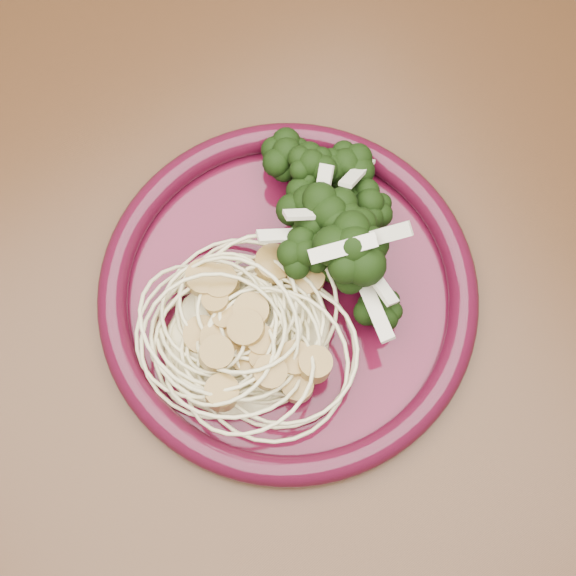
# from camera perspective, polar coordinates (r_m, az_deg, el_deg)

# --- Properties ---
(dining_table) EXTENTS (1.20, 0.80, 0.75)m
(dining_table) POSITION_cam_1_polar(r_m,az_deg,el_deg) (0.64, 12.37, -3.65)
(dining_table) COLOR #472814
(dining_table) RESTS_ON ground
(dinner_plate) EXTENTS (0.32, 0.32, 0.02)m
(dinner_plate) POSITION_cam_1_polar(r_m,az_deg,el_deg) (0.52, 0.00, -0.38)
(dinner_plate) COLOR #440A1C
(dinner_plate) RESTS_ON dining_table
(spaghetti_pile) EXTENTS (0.14, 0.13, 0.03)m
(spaghetti_pile) POSITION_cam_1_polar(r_m,az_deg,el_deg) (0.51, -2.93, -3.40)
(spaghetti_pile) COLOR beige
(spaghetti_pile) RESTS_ON dinner_plate
(scallop_cluster) EXTENTS (0.15, 0.15, 0.04)m
(scallop_cluster) POSITION_cam_1_polar(r_m,az_deg,el_deg) (0.48, -3.11, -2.39)
(scallop_cluster) COLOR #AA8642
(scallop_cluster) RESTS_ON spaghetti_pile
(broccoli_pile) EXTENTS (0.12, 0.16, 0.05)m
(broccoli_pile) POSITION_cam_1_polar(r_m,az_deg,el_deg) (0.52, 3.50, 4.28)
(broccoli_pile) COLOR black
(broccoli_pile) RESTS_ON dinner_plate
(onion_garnish) EXTENTS (0.08, 0.10, 0.05)m
(onion_garnish) POSITION_cam_1_polar(r_m,az_deg,el_deg) (0.49, 3.70, 5.62)
(onion_garnish) COLOR beige
(onion_garnish) RESTS_ON broccoli_pile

